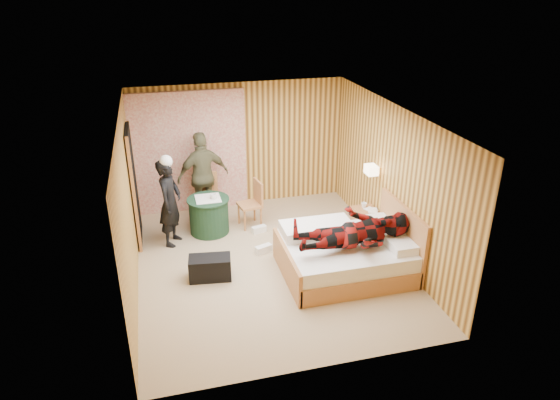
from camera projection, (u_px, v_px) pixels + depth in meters
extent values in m
cube|color=tan|center=(269.00, 263.00, 8.25)|extent=(4.20, 5.00, 0.01)
cube|color=silver|center=(268.00, 115.00, 7.22)|extent=(4.20, 5.00, 0.01)
cube|color=#EEBF5B|center=(240.00, 145.00, 9.94)|extent=(4.20, 0.02, 2.50)
cube|color=#EEBF5B|center=(128.00, 208.00, 7.26)|extent=(0.02, 5.00, 2.50)
cube|color=#EEBF5B|center=(392.00, 181.00, 8.21)|extent=(0.02, 5.00, 2.50)
cube|color=white|center=(190.00, 153.00, 9.67)|extent=(2.20, 0.08, 2.40)
cube|color=black|center=(134.00, 186.00, 8.60)|extent=(0.06, 0.90, 2.05)
cylinder|color=gold|center=(376.00, 169.00, 8.57)|extent=(0.18, 0.04, 0.04)
cube|color=beige|center=(371.00, 170.00, 8.55)|extent=(0.18, 0.24, 0.16)
cube|color=tan|center=(344.00, 264.00, 7.95)|extent=(1.91, 1.53, 0.29)
cube|color=white|center=(345.00, 250.00, 7.84)|extent=(1.85, 1.47, 0.24)
cube|color=tan|center=(287.00, 265.00, 7.68)|extent=(0.06, 1.53, 0.54)
cube|color=tan|center=(402.00, 236.00, 8.01)|extent=(0.06, 1.53, 1.05)
cube|color=white|center=(400.00, 245.00, 7.61)|extent=(0.36, 0.53, 0.13)
cube|color=white|center=(380.00, 224.00, 8.25)|extent=(0.36, 0.53, 0.13)
cube|color=white|center=(317.00, 228.00, 8.06)|extent=(1.15, 0.57, 0.17)
cube|color=tan|center=(366.00, 224.00, 8.94)|extent=(0.39, 0.54, 0.54)
cube|color=tan|center=(366.00, 216.00, 8.87)|extent=(0.41, 0.56, 0.03)
cylinder|color=#1B3C27|center=(209.00, 216.00, 9.12)|extent=(0.71, 0.71, 0.65)
cylinder|color=#1B3C27|center=(208.00, 199.00, 8.99)|extent=(0.77, 0.77, 0.03)
cube|color=white|center=(208.00, 199.00, 8.98)|extent=(0.53, 0.53, 0.01)
cube|color=tan|center=(205.00, 198.00, 9.54)|extent=(0.54, 0.54, 0.05)
cube|color=tan|center=(207.00, 182.00, 9.61)|extent=(0.41, 0.18, 0.46)
cylinder|color=tan|center=(195.00, 213.00, 9.50)|extent=(0.04, 0.04, 0.43)
cylinder|color=tan|center=(216.00, 206.00, 9.78)|extent=(0.04, 0.04, 0.43)
cube|color=tan|center=(250.00, 205.00, 9.31)|extent=(0.47, 0.47, 0.05)
cube|color=tan|center=(258.00, 192.00, 9.28)|extent=(0.11, 0.40, 0.44)
cylinder|color=tan|center=(239.00, 214.00, 9.47)|extent=(0.04, 0.04, 0.41)
cylinder|color=tan|center=(261.00, 218.00, 9.33)|extent=(0.04, 0.04, 0.41)
cube|color=black|center=(210.00, 268.00, 7.77)|extent=(0.69, 0.43, 0.37)
cube|color=white|center=(264.00, 249.00, 8.54)|extent=(0.31, 0.21, 0.13)
cube|color=white|center=(259.00, 229.00, 9.21)|extent=(0.29, 0.18, 0.12)
imported|color=black|center=(170.00, 203.00, 8.56)|extent=(0.57, 0.67, 1.56)
imported|color=brown|center=(203.00, 176.00, 9.47)|extent=(1.08, 0.65, 1.72)
imported|color=maroon|center=(355.00, 224.00, 7.45)|extent=(0.86, 0.67, 1.77)
imported|color=white|center=(368.00, 211.00, 8.78)|extent=(0.24, 0.27, 0.02)
imported|color=white|center=(368.00, 210.00, 8.77)|extent=(0.23, 0.27, 0.02)
imported|color=white|center=(364.00, 205.00, 8.92)|extent=(0.12, 0.12, 0.09)
imported|color=white|center=(214.00, 196.00, 8.94)|extent=(0.13, 0.13, 0.10)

